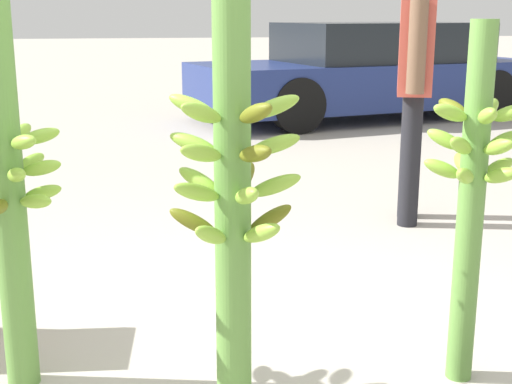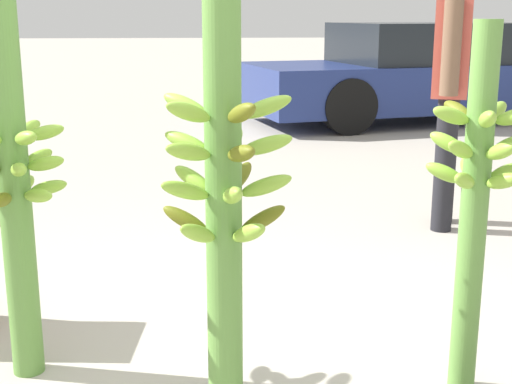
# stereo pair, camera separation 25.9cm
# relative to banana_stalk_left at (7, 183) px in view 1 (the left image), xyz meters

# --- Properties ---
(banana_stalk_left) EXTENTS (0.39, 0.39, 1.49)m
(banana_stalk_left) POSITION_rel_banana_stalk_left_xyz_m (0.00, 0.00, 0.00)
(banana_stalk_left) COLOR #5B8C3D
(banana_stalk_left) RESTS_ON ground_plane
(banana_stalk_center) EXTENTS (0.45, 0.46, 1.45)m
(banana_stalk_center) POSITION_rel_banana_stalk_left_xyz_m (0.74, -0.31, 0.01)
(banana_stalk_center) COLOR #5B8C3D
(banana_stalk_center) RESTS_ON ground_plane
(banana_stalk_right) EXTENTS (0.36, 0.36, 1.31)m
(banana_stalk_right) POSITION_rel_banana_stalk_left_xyz_m (1.60, -0.26, -0.03)
(banana_stalk_right) COLOR #5B8C3D
(banana_stalk_right) RESTS_ON ground_plane
(vendor_person) EXTENTS (0.36, 0.67, 1.69)m
(vendor_person) POSITION_rel_banana_stalk_left_xyz_m (2.22, 1.74, 0.24)
(vendor_person) COLOR black
(vendor_person) RESTS_ON ground_plane
(parked_car) EXTENTS (4.75, 2.62, 1.22)m
(parked_car) POSITION_rel_banana_stalk_left_xyz_m (3.61, 6.38, -0.16)
(parked_car) COLOR navy
(parked_car) RESTS_ON ground_plane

